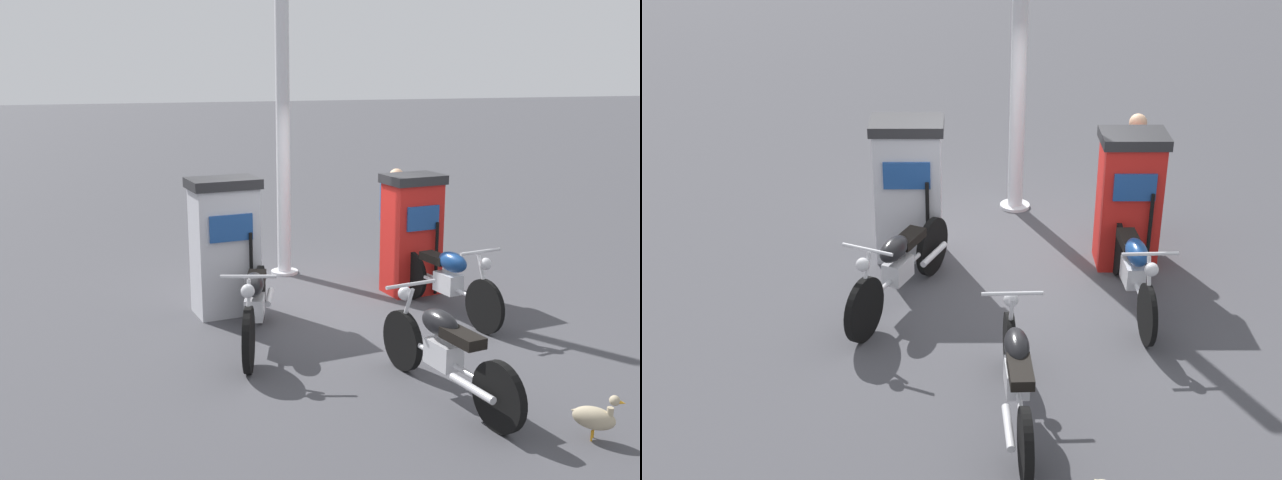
# 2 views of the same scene
# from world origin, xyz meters

# --- Properties ---
(ground_plane) EXTENTS (120.00, 120.00, 0.00)m
(ground_plane) POSITION_xyz_m (0.00, 0.00, 0.00)
(ground_plane) COLOR #424247
(fuel_pump_near) EXTENTS (0.65, 0.88, 1.69)m
(fuel_pump_near) POSITION_xyz_m (-0.21, -1.27, 0.86)
(fuel_pump_near) COLOR silver
(fuel_pump_near) RESTS_ON ground
(fuel_pump_far) EXTENTS (0.63, 0.79, 1.62)m
(fuel_pump_far) POSITION_xyz_m (-0.21, 1.27, 0.82)
(fuel_pump_far) COLOR red
(fuel_pump_far) RESTS_ON ground
(motorcycle_near_pump) EXTENTS (2.12, 0.92, 0.98)m
(motorcycle_near_pump) POSITION_xyz_m (0.99, -1.22, 0.47)
(motorcycle_near_pump) COLOR black
(motorcycle_near_pump) RESTS_ON ground
(motorcycle_far_pump) EXTENTS (2.11, 0.56, 0.96)m
(motorcycle_far_pump) POSITION_xyz_m (0.81, 1.26, 0.48)
(motorcycle_far_pump) COLOR black
(motorcycle_far_pump) RESTS_ON ground
(motorcycle_extra) EXTENTS (2.07, 0.56, 0.95)m
(motorcycle_extra) POSITION_xyz_m (2.84, 0.09, 0.45)
(motorcycle_extra) COLOR black
(motorcycle_extra) RESTS_ON ground
(attendant_person) EXTENTS (0.55, 0.34, 1.60)m
(attendant_person) POSITION_xyz_m (-0.96, 1.39, 0.91)
(attendant_person) COLOR #1E1E2D
(attendant_person) RESTS_ON ground
(wandering_duck) EXTENTS (0.38, 0.35, 0.42)m
(wandering_duck) POSITION_xyz_m (4.00, 0.85, 0.20)
(wandering_duck) COLOR tan
(wandering_duck) RESTS_ON ground
(canopy_support_pole) EXTENTS (0.40, 0.40, 4.73)m
(canopy_support_pole) POSITION_xyz_m (-1.71, -0.06, 2.29)
(canopy_support_pole) COLOR silver
(canopy_support_pole) RESTS_ON ground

